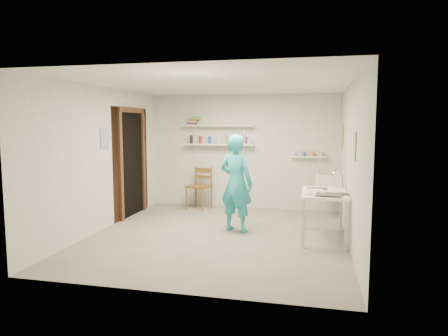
% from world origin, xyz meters
% --- Properties ---
extents(floor, '(4.00, 4.50, 0.02)m').
position_xyz_m(floor, '(0.00, 0.00, -0.01)').
color(floor, slate).
rests_on(floor, ground).
extents(ceiling, '(4.00, 4.50, 0.02)m').
position_xyz_m(ceiling, '(0.00, 0.00, 2.41)').
color(ceiling, silver).
rests_on(ceiling, wall_back).
extents(wall_back, '(4.00, 0.02, 2.40)m').
position_xyz_m(wall_back, '(0.00, 2.26, 1.20)').
color(wall_back, silver).
rests_on(wall_back, ground).
extents(wall_front, '(4.00, 0.02, 2.40)m').
position_xyz_m(wall_front, '(0.00, -2.26, 1.20)').
color(wall_front, silver).
rests_on(wall_front, ground).
extents(wall_left, '(0.02, 4.50, 2.40)m').
position_xyz_m(wall_left, '(-2.01, 0.00, 1.20)').
color(wall_left, silver).
rests_on(wall_left, ground).
extents(wall_right, '(0.02, 4.50, 2.40)m').
position_xyz_m(wall_right, '(2.01, 0.00, 1.20)').
color(wall_right, silver).
rests_on(wall_right, ground).
extents(doorway_recess, '(0.02, 0.90, 2.00)m').
position_xyz_m(doorway_recess, '(-1.99, 1.05, 1.00)').
color(doorway_recess, black).
rests_on(doorway_recess, wall_left).
extents(corridor_box, '(1.40, 1.50, 2.10)m').
position_xyz_m(corridor_box, '(-2.70, 1.05, 1.05)').
color(corridor_box, brown).
rests_on(corridor_box, ground).
extents(door_lintel, '(0.06, 1.05, 0.10)m').
position_xyz_m(door_lintel, '(-1.97, 1.05, 2.05)').
color(door_lintel, brown).
rests_on(door_lintel, wall_left).
extents(door_jamb_near, '(0.06, 0.10, 2.00)m').
position_xyz_m(door_jamb_near, '(-1.97, 0.55, 1.00)').
color(door_jamb_near, brown).
rests_on(door_jamb_near, ground).
extents(door_jamb_far, '(0.06, 0.10, 2.00)m').
position_xyz_m(door_jamb_far, '(-1.97, 1.55, 1.00)').
color(door_jamb_far, brown).
rests_on(door_jamb_far, ground).
extents(shelf_lower, '(1.50, 0.22, 0.03)m').
position_xyz_m(shelf_lower, '(-0.50, 2.13, 1.35)').
color(shelf_lower, white).
rests_on(shelf_lower, wall_back).
extents(shelf_upper, '(1.50, 0.22, 0.03)m').
position_xyz_m(shelf_upper, '(-0.50, 2.13, 1.75)').
color(shelf_upper, white).
rests_on(shelf_upper, wall_back).
extents(ledge_shelf, '(0.70, 0.14, 0.03)m').
position_xyz_m(ledge_shelf, '(1.35, 2.17, 1.12)').
color(ledge_shelf, white).
rests_on(ledge_shelf, wall_back).
extents(poster_left, '(0.01, 0.28, 0.36)m').
position_xyz_m(poster_left, '(-1.99, 0.05, 1.55)').
color(poster_left, '#334C7F').
rests_on(poster_left, wall_left).
extents(poster_right_a, '(0.01, 0.34, 0.42)m').
position_xyz_m(poster_right_a, '(1.99, 1.80, 1.55)').
color(poster_right_a, '#995933').
rests_on(poster_right_a, wall_right).
extents(poster_right_b, '(0.01, 0.30, 0.38)m').
position_xyz_m(poster_right_b, '(1.99, -0.55, 1.50)').
color(poster_right_b, '#3F724C').
rests_on(poster_right_b, wall_right).
extents(belfast_sink, '(0.48, 0.60, 0.30)m').
position_xyz_m(belfast_sink, '(1.75, 1.70, 0.70)').
color(belfast_sink, white).
rests_on(belfast_sink, wall_right).
extents(man, '(0.69, 0.57, 1.62)m').
position_xyz_m(man, '(0.22, 0.32, 0.81)').
color(man, '#23A6B3').
rests_on(man, ground).
extents(wall_clock, '(0.29, 0.13, 0.29)m').
position_xyz_m(wall_clock, '(0.15, 0.52, 1.08)').
color(wall_clock, beige).
rests_on(wall_clock, man).
extents(wooden_chair, '(0.55, 0.53, 0.96)m').
position_xyz_m(wooden_chair, '(-0.86, 1.85, 0.48)').
color(wooden_chair, brown).
rests_on(wooden_chair, ground).
extents(work_table, '(0.67, 1.12, 0.75)m').
position_xyz_m(work_table, '(1.64, 0.16, 0.37)').
color(work_table, white).
rests_on(work_table, ground).
extents(desk_lamp, '(0.14, 0.14, 0.14)m').
position_xyz_m(desk_lamp, '(1.83, 0.61, 0.97)').
color(desk_lamp, white).
rests_on(desk_lamp, work_table).
extents(spray_cans, '(1.26, 0.06, 0.17)m').
position_xyz_m(spray_cans, '(-0.50, 2.13, 1.45)').
color(spray_cans, black).
rests_on(spray_cans, shelf_lower).
extents(book_stack, '(0.28, 0.14, 0.17)m').
position_xyz_m(book_stack, '(-1.05, 2.13, 1.85)').
color(book_stack, red).
rests_on(book_stack, shelf_upper).
extents(ledge_pots, '(0.48, 0.07, 0.09)m').
position_xyz_m(ledge_pots, '(1.35, 2.17, 1.18)').
color(ledge_pots, silver).
rests_on(ledge_pots, ledge_shelf).
extents(papers, '(0.30, 0.22, 0.03)m').
position_xyz_m(papers, '(1.64, 0.16, 0.76)').
color(papers, silver).
rests_on(papers, work_table).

